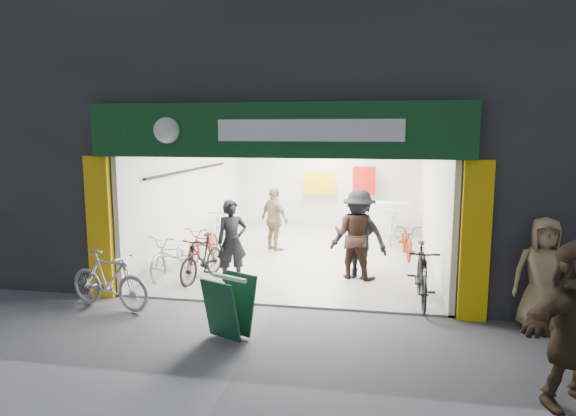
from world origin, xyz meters
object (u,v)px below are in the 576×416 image
(bike_left_front, at_px, (174,254))
(parked_bike, at_px, (109,280))
(pedestrian_near, at_px, (543,275))
(bike_right_front, at_px, (422,275))
(sandwich_board, at_px, (230,305))

(bike_left_front, height_order, parked_bike, parked_bike)
(pedestrian_near, bearing_deg, bike_right_front, 156.13)
(bike_left_front, relative_size, sandwich_board, 1.94)
(parked_bike, relative_size, pedestrian_near, 0.95)
(sandwich_board, bearing_deg, bike_right_front, 59.76)
(parked_bike, bearing_deg, sandwich_board, -95.13)
(parked_bike, distance_m, sandwich_board, 2.56)
(bike_right_front, bearing_deg, pedestrian_near, -28.14)
(parked_bike, xyz_separation_m, pedestrian_near, (7.01, 0.30, 0.38))
(bike_left_front, bearing_deg, sandwich_board, -46.29)
(parked_bike, height_order, sandwich_board, parked_bike)
(sandwich_board, bearing_deg, pedestrian_near, 38.41)
(parked_bike, distance_m, pedestrian_near, 7.02)
(bike_left_front, relative_size, parked_bike, 1.05)
(pedestrian_near, bearing_deg, sandwich_board, -161.91)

